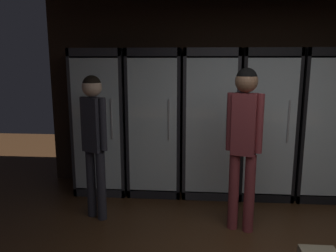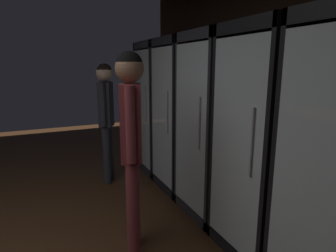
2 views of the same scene
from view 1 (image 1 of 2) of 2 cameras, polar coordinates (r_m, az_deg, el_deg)
The scene contains 8 objects.
wall_back at distance 4.76m, azimuth 15.86°, elevation 6.46°, with size 6.00×0.06×2.80m, color black.
cooler_far_left at distance 4.58m, azimuth -11.04°, elevation 0.68°, with size 0.68×0.67×1.91m.
cooler_left at distance 4.44m, azimuth -2.10°, elevation 0.52°, with size 0.68×0.67×1.91m.
cooler_center at distance 4.41m, azimuth 7.19°, elevation 0.45°, with size 0.68×0.67×1.91m.
cooler_right at distance 4.50m, azimuth 16.33°, elevation 0.31°, with size 0.68×0.67×1.91m.
cooler_far_right at distance 4.70m, azimuth 24.91°, elevation 0.18°, with size 0.68×0.67×1.91m.
shopper_near at distance 3.37m, azimuth 13.09°, elevation -0.97°, with size 0.35×0.23×1.69m.
shopper_far at distance 3.66m, azimuth -12.77°, elevation -0.82°, with size 0.32×0.24×1.61m.
Camera 1 is at (-0.92, -1.63, 1.75)m, focal length 35.09 mm.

